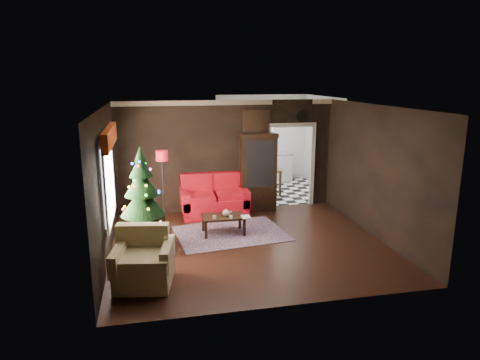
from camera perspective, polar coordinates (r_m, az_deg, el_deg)
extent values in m
plane|color=black|center=(8.94, 1.21, -8.52)|extent=(5.50, 5.50, 0.00)
plane|color=white|center=(8.31, 1.31, 9.69)|extent=(5.50, 5.50, 0.00)
plane|color=black|center=(10.91, -1.75, 3.20)|extent=(5.50, 0.00, 5.50)
plane|color=black|center=(6.20, 6.58, -4.96)|extent=(5.50, 0.00, 5.50)
plane|color=black|center=(8.34, -17.46, -0.67)|extent=(0.00, 5.50, 5.50)
plane|color=black|center=(9.52, 17.60, 1.03)|extent=(0.00, 5.50, 5.50)
cube|color=white|center=(8.52, -17.10, -0.01)|extent=(0.05, 1.60, 1.40)
cube|color=#953512|center=(8.37, -16.94, 5.49)|extent=(0.12, 2.10, 0.35)
plane|color=white|center=(13.03, 4.48, -1.42)|extent=(3.00, 3.00, 0.00)
cube|color=white|center=(14.09, 2.93, 6.77)|extent=(0.70, 0.06, 0.70)
cube|color=#2B1A27|center=(9.51, -1.23, -7.09)|extent=(2.51, 1.96, 0.01)
cylinder|color=silver|center=(9.17, -3.42, -4.94)|extent=(0.10, 0.10, 0.07)
cylinder|color=white|center=(9.18, -1.24, -4.94)|extent=(0.08, 0.08, 0.06)
imported|color=#9F826D|center=(9.19, 0.22, -4.27)|extent=(0.19, 0.03, 0.25)
cylinder|color=white|center=(11.24, 8.19, 8.42)|extent=(0.32, 0.32, 0.06)
cube|color=#AF7F4D|center=(10.91, 2.17, 7.71)|extent=(0.62, 0.05, 0.52)
cube|color=silver|center=(14.05, 3.13, 1.58)|extent=(1.80, 0.60, 0.90)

